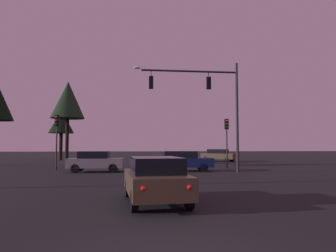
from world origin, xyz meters
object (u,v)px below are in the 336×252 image
(traffic_light_corner_left, at_px, (227,133))
(car_far_lane, at_px, (219,155))
(car_crossing_right, at_px, (182,161))
(tree_center_horizon, at_px, (68,100))
(traffic_light_corner_right, at_px, (57,131))
(car_nearside_lane, at_px, (155,179))
(car_crossing_left, at_px, (95,161))
(tree_left_far, at_px, (61,122))
(traffic_signal_mast_arm, at_px, (209,97))

(traffic_light_corner_left, height_order, car_far_lane, traffic_light_corner_left)
(car_crossing_right, height_order, tree_center_horizon, tree_center_horizon)
(traffic_light_corner_right, distance_m, car_nearside_lane, 16.37)
(car_crossing_right, bearing_deg, tree_center_horizon, 151.13)
(traffic_light_corner_left, relative_size, tree_center_horizon, 0.54)
(car_crossing_left, bearing_deg, traffic_light_corner_right, 149.79)
(tree_left_far, relative_size, tree_center_horizon, 0.88)
(car_crossing_left, relative_size, tree_left_far, 0.60)
(car_crossing_left, bearing_deg, car_nearside_lane, -73.71)
(traffic_signal_mast_arm, xyz_separation_m, car_crossing_left, (-8.18, 1.46, -4.66))
(traffic_signal_mast_arm, bearing_deg, car_crossing_left, 169.88)
(traffic_light_corner_right, distance_m, tree_left_far, 18.95)
(traffic_light_corner_right, height_order, car_nearside_lane, traffic_light_corner_right)
(car_nearside_lane, distance_m, tree_center_horizon, 20.21)
(car_nearside_lane, bearing_deg, tree_center_horizon, 111.09)
(traffic_light_corner_right, distance_m, car_crossing_left, 4.47)
(car_crossing_left, xyz_separation_m, tree_left_far, (-7.47, 20.30, 4.41))
(car_far_lane, height_order, tree_center_horizon, tree_center_horizon)
(traffic_light_corner_right, distance_m, car_far_lane, 20.76)
(traffic_signal_mast_arm, height_order, tree_left_far, traffic_signal_mast_arm)
(traffic_light_corner_right, bearing_deg, car_crossing_left, -30.21)
(car_nearside_lane, distance_m, car_far_lane, 28.70)
(traffic_signal_mast_arm, bearing_deg, traffic_light_corner_right, 163.57)
(traffic_light_corner_left, xyz_separation_m, tree_left_far, (-18.24, 17.39, 2.18))
(car_crossing_right, distance_m, tree_left_far, 24.88)
(tree_left_far, distance_m, tree_center_horizon, 15.37)
(car_crossing_right, bearing_deg, tree_left_far, 124.60)
(tree_left_far, bearing_deg, car_far_lane, -15.90)
(car_far_lane, distance_m, tree_center_horizon, 19.41)
(car_nearside_lane, height_order, car_crossing_left, same)
(car_crossing_left, distance_m, car_far_lane, 19.50)
(traffic_signal_mast_arm, xyz_separation_m, car_crossing_right, (-1.74, 1.61, -4.66))
(traffic_light_corner_right, xyz_separation_m, car_nearside_lane, (7.02, -14.60, -2.30))
(car_nearside_lane, xyz_separation_m, car_crossing_left, (-3.70, 12.68, -0.00))
(car_crossing_left, relative_size, tree_center_horizon, 0.52)
(traffic_light_corner_left, relative_size, car_crossing_left, 1.04)
(tree_left_far, bearing_deg, traffic_light_corner_left, -43.64)
(traffic_light_corner_left, relative_size, traffic_light_corner_right, 0.97)
(traffic_signal_mast_arm, distance_m, tree_left_far, 26.81)
(car_nearside_lane, xyz_separation_m, tree_left_far, (-11.17, 32.98, 4.40))
(traffic_signal_mast_arm, relative_size, tree_center_horizon, 1.02)
(car_crossing_right, height_order, tree_left_far, tree_left_far)
(car_nearside_lane, distance_m, tree_left_far, 35.10)
(car_crossing_left, bearing_deg, traffic_signal_mast_arm, -10.12)
(car_crossing_left, distance_m, tree_center_horizon, 8.33)
(car_far_lane, bearing_deg, traffic_light_corner_left, -101.41)
(tree_center_horizon, bearing_deg, traffic_light_corner_right, -89.97)
(car_nearside_lane, height_order, car_crossing_right, same)
(car_far_lane, bearing_deg, car_crossing_left, -132.20)
(car_nearside_lane, distance_m, car_crossing_left, 13.21)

